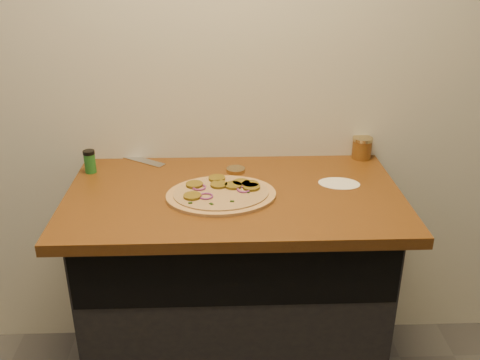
{
  "coord_description": "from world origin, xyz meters",
  "views": [
    {
      "loc": [
        -0.04,
        -0.31,
        1.73
      ],
      "look_at": [
        0.02,
        1.41,
        0.95
      ],
      "focal_mm": 40.0,
      "sensor_mm": 36.0,
      "label": 1
    }
  ],
  "objects_px": {
    "pizza": "(222,193)",
    "salsa_jar": "(362,148)",
    "chefs_knife": "(127,156)",
    "spice_shaker": "(90,161)"
  },
  "relations": [
    {
      "from": "pizza",
      "to": "chefs_knife",
      "type": "height_order",
      "value": "pizza"
    },
    {
      "from": "chefs_knife",
      "to": "spice_shaker",
      "type": "bearing_deg",
      "value": -127.34
    },
    {
      "from": "spice_shaker",
      "to": "salsa_jar",
      "type": "bearing_deg",
      "value": 5.68
    },
    {
      "from": "salsa_jar",
      "to": "pizza",
      "type": "bearing_deg",
      "value": -149.96
    },
    {
      "from": "pizza",
      "to": "chefs_knife",
      "type": "bearing_deg",
      "value": 135.75
    },
    {
      "from": "pizza",
      "to": "salsa_jar",
      "type": "bearing_deg",
      "value": 30.04
    },
    {
      "from": "pizza",
      "to": "chefs_knife",
      "type": "xyz_separation_m",
      "value": [
        -0.39,
        0.38,
        -0.0
      ]
    },
    {
      "from": "pizza",
      "to": "salsa_jar",
      "type": "xyz_separation_m",
      "value": [
        0.58,
        0.33,
        0.04
      ]
    },
    {
      "from": "chefs_knife",
      "to": "salsa_jar",
      "type": "bearing_deg",
      "value": -2.65
    },
    {
      "from": "spice_shaker",
      "to": "chefs_knife",
      "type": "bearing_deg",
      "value": 52.66
    }
  ]
}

